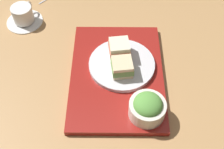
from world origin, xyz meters
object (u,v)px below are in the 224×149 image
(sandwich_far, at_px, (119,49))
(coffee_cup, at_px, (23,16))
(sandwich_near, at_px, (123,67))
(sandwich_plate, at_px, (121,64))
(salad_bowl, at_px, (147,107))

(sandwich_far, bearing_deg, coffee_cup, 61.31)
(sandwich_near, bearing_deg, sandwich_plate, 9.10)
(sandwich_near, relative_size, salad_bowl, 0.69)
(sandwich_near, distance_m, coffee_cup, 0.46)
(salad_bowl, bearing_deg, coffee_cup, 46.84)
(coffee_cup, bearing_deg, sandwich_near, -125.81)
(sandwich_plate, bearing_deg, coffee_cup, 57.55)
(sandwich_near, relative_size, sandwich_far, 0.99)
(sandwich_plate, distance_m, sandwich_far, 0.05)
(sandwich_plate, distance_m, sandwich_near, 0.05)
(sandwich_far, distance_m, salad_bowl, 0.23)
(salad_bowl, bearing_deg, sandwich_far, 20.15)
(sandwich_far, height_order, coffee_cup, sandwich_far)
(sandwich_plate, relative_size, sandwich_near, 2.94)
(salad_bowl, xyz_separation_m, coffee_cup, (0.41, 0.44, -0.02))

